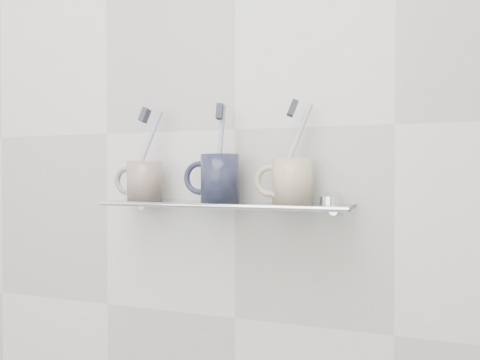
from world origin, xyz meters
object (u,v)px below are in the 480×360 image
at_px(mug_left, 145,181).
at_px(mug_center, 220,178).
at_px(mug_right, 292,181).
at_px(shelf_glass, 224,204).

distance_m(mug_left, mug_center, 0.17).
height_order(mug_left, mug_right, mug_right).
relative_size(mug_center, mug_right, 1.12).
height_order(shelf_glass, mug_right, mug_right).
bearing_deg(mug_left, mug_right, 1.87).
bearing_deg(mug_center, mug_left, 179.14).
relative_size(shelf_glass, mug_center, 5.22).
bearing_deg(mug_center, mug_right, -0.86).
distance_m(shelf_glass, mug_left, 0.19).
distance_m(shelf_glass, mug_center, 0.05).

